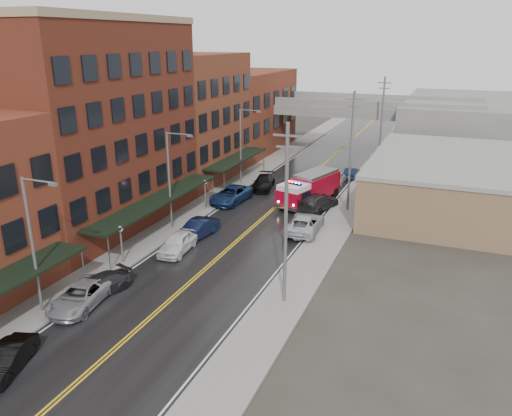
% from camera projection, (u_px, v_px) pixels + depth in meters
% --- Properties ---
extents(road, '(11.00, 160.00, 0.02)m').
position_uv_depth(road, '(264.00, 217.00, 48.97)').
color(road, black).
rests_on(road, ground).
extents(sidewalk_left, '(3.00, 160.00, 0.15)m').
position_uv_depth(sidewalk_left, '(198.00, 208.00, 51.51)').
color(sidewalk_left, slate).
rests_on(sidewalk_left, ground).
extents(sidewalk_right, '(3.00, 160.00, 0.15)m').
position_uv_depth(sidewalk_right, '(337.00, 227.00, 46.38)').
color(sidewalk_right, slate).
rests_on(sidewalk_right, ground).
extents(curb_left, '(0.30, 160.00, 0.15)m').
position_uv_depth(curb_left, '(212.00, 210.00, 50.93)').
color(curb_left, gray).
rests_on(curb_left, ground).
extents(curb_right, '(0.30, 160.00, 0.15)m').
position_uv_depth(curb_right, '(320.00, 224.00, 46.96)').
color(curb_right, gray).
rests_on(curb_right, ground).
extents(brick_building_b, '(9.00, 20.00, 18.00)m').
position_uv_depth(brick_building_b, '(98.00, 129.00, 44.59)').
color(brick_building_b, '#4D1C14').
rests_on(brick_building_b, ground).
extents(brick_building_c, '(9.00, 15.00, 15.00)m').
position_uv_depth(brick_building_c, '(193.00, 118.00, 60.45)').
color(brick_building_c, brown).
rests_on(brick_building_c, ground).
extents(brick_building_far, '(9.00, 20.00, 12.00)m').
position_uv_depth(brick_building_far, '(248.00, 112.00, 76.31)').
color(brick_building_far, maroon).
rests_on(brick_building_far, ground).
extents(tan_building, '(14.00, 22.00, 5.00)m').
position_uv_depth(tan_building, '(444.00, 184.00, 51.32)').
color(tan_building, brown).
rests_on(tan_building, ground).
extents(right_far_block, '(18.00, 30.00, 8.00)m').
position_uv_depth(right_far_block, '(466.00, 125.00, 76.49)').
color(right_far_block, slate).
rests_on(right_far_block, ground).
extents(awning_1, '(2.60, 18.00, 3.09)m').
position_uv_depth(awning_1, '(158.00, 200.00, 44.49)').
color(awning_1, black).
rests_on(awning_1, ground).
extents(awning_2, '(2.60, 13.00, 3.09)m').
position_uv_depth(awning_2, '(237.00, 159.00, 59.86)').
color(awning_2, black).
rests_on(awning_2, ground).
extents(globe_lamp_1, '(0.44, 0.44, 3.12)m').
position_uv_depth(globe_lamp_1, '(121.00, 236.00, 38.17)').
color(globe_lamp_1, '#59595B').
rests_on(globe_lamp_1, ground).
extents(globe_lamp_2, '(0.44, 0.44, 3.12)m').
position_uv_depth(globe_lamp_2, '(205.00, 188.00, 50.47)').
color(globe_lamp_2, '#59595B').
rests_on(globe_lamp_2, ground).
extents(street_lamp_0, '(2.64, 0.22, 9.00)m').
position_uv_depth(street_lamp_0, '(34.00, 238.00, 30.27)').
color(street_lamp_0, '#59595B').
rests_on(street_lamp_0, ground).
extents(street_lamp_1, '(2.64, 0.22, 9.00)m').
position_uv_depth(street_lamp_1, '(171.00, 175.00, 44.33)').
color(street_lamp_1, '#59595B').
rests_on(street_lamp_1, ground).
extents(street_lamp_2, '(2.64, 0.22, 9.00)m').
position_uv_depth(street_lamp_2, '(242.00, 142.00, 58.38)').
color(street_lamp_2, '#59595B').
rests_on(street_lamp_2, ground).
extents(utility_pole_0, '(1.80, 0.24, 12.00)m').
position_uv_depth(utility_pole_0, '(286.00, 213.00, 31.22)').
color(utility_pole_0, '#59595B').
rests_on(utility_pole_0, ground).
extents(utility_pole_1, '(1.80, 0.24, 12.00)m').
position_uv_depth(utility_pole_1, '(351.00, 150.00, 48.79)').
color(utility_pole_1, '#59595B').
rests_on(utility_pole_1, ground).
extents(utility_pole_2, '(1.80, 0.24, 12.00)m').
position_uv_depth(utility_pole_2, '(382.00, 121.00, 66.37)').
color(utility_pole_2, '#59595B').
rests_on(utility_pole_2, ground).
extents(overpass, '(40.00, 10.00, 7.50)m').
position_uv_depth(overpass, '(340.00, 113.00, 75.15)').
color(overpass, slate).
rests_on(overpass, ground).
extents(fire_truck, '(5.23, 8.96, 3.12)m').
position_uv_depth(fire_truck, '(309.00, 188.00, 52.84)').
color(fire_truck, '#9E071C').
rests_on(fire_truck, ground).
extents(parked_car_left_1, '(2.67, 4.42, 1.38)m').
position_uv_depth(parked_car_left_1, '(8.00, 359.00, 26.26)').
color(parked_car_left_1, black).
rests_on(parked_car_left_1, ground).
extents(parked_car_left_2, '(3.18, 5.64, 1.49)m').
position_uv_depth(parked_car_left_2, '(81.00, 296.00, 32.56)').
color(parked_car_left_2, gray).
rests_on(parked_car_left_2, ground).
extents(parked_car_left_3, '(3.21, 5.03, 1.36)m').
position_uv_depth(parked_car_left_3, '(99.00, 286.00, 34.05)').
color(parked_car_left_3, '#232325').
rests_on(parked_car_left_3, ground).
extents(parked_car_left_4, '(2.37, 4.95, 1.63)m').
position_uv_depth(parked_car_left_4, '(178.00, 243.00, 40.85)').
color(parked_car_left_4, white).
rests_on(parked_car_left_4, ground).
extents(parked_car_left_5, '(2.40, 5.01, 1.59)m').
position_uv_depth(parked_car_left_5, '(197.00, 229.00, 43.85)').
color(parked_car_left_5, black).
rests_on(parked_car_left_5, ground).
extents(parked_car_left_6, '(3.25, 6.23, 1.68)m').
position_uv_depth(parked_car_left_6, '(231.00, 195.00, 53.27)').
color(parked_car_left_6, navy).
rests_on(parked_car_left_6, ground).
extents(parked_car_left_7, '(3.05, 5.59, 1.54)m').
position_uv_depth(parked_car_left_7, '(263.00, 182.00, 58.07)').
color(parked_car_left_7, black).
rests_on(parked_car_left_7, ground).
extents(parked_car_right_0, '(3.05, 6.10, 1.66)m').
position_uv_depth(parked_car_right_0, '(305.00, 224.00, 45.01)').
color(parked_car_right_0, '#B1B5BA').
rests_on(parked_car_right_0, ground).
extents(parked_car_right_1, '(3.78, 6.15, 1.67)m').
position_uv_depth(parked_car_right_1, '(318.00, 202.00, 50.87)').
color(parked_car_right_1, '#262629').
rests_on(parked_car_right_1, ground).
extents(parked_car_right_2, '(1.79, 4.42, 1.50)m').
position_uv_depth(parked_car_right_2, '(337.00, 177.00, 60.25)').
color(parked_car_right_2, silver).
rests_on(parked_car_right_2, ground).
extents(parked_car_right_3, '(1.45, 4.09, 1.34)m').
position_uv_depth(parked_car_right_3, '(352.00, 173.00, 62.63)').
color(parked_car_right_3, black).
rests_on(parked_car_right_3, ground).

